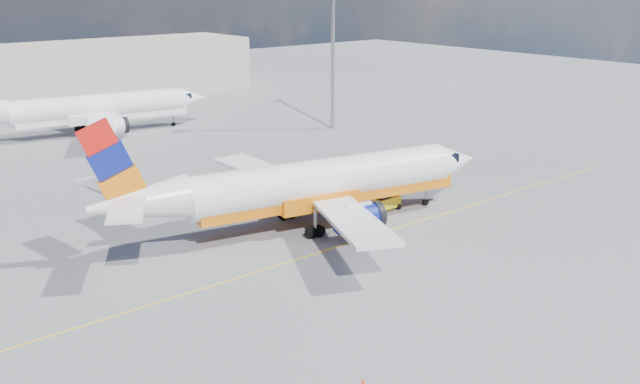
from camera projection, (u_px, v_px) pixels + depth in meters
ground at (340, 269)px, 44.64m from camera, size 240.00×240.00×0.00m
taxi_line at (310, 255)px, 46.84m from camera, size 70.00×0.15×0.01m
terminal_main at (19, 76)px, 101.61m from camera, size 70.00×14.00×8.00m
main_jet at (311, 185)px, 51.46m from camera, size 31.35×24.21×9.46m
second_jet at (90, 109)px, 81.61m from camera, size 29.59×23.03×8.94m
gse_tug at (385, 201)px, 55.69m from camera, size 2.29×1.45×1.61m
floodlight_mast at (333, 25)px, 82.45m from camera, size 1.49×1.49×20.35m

